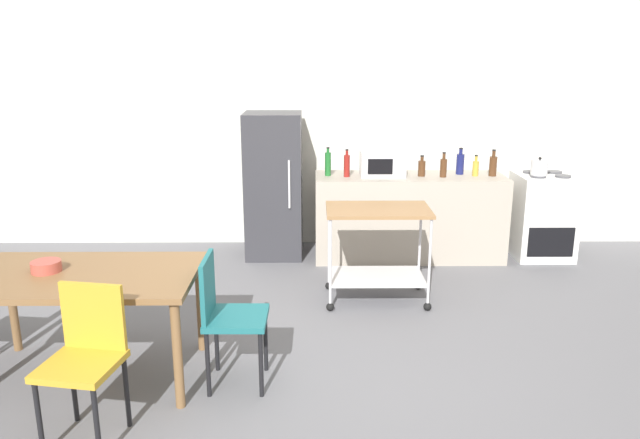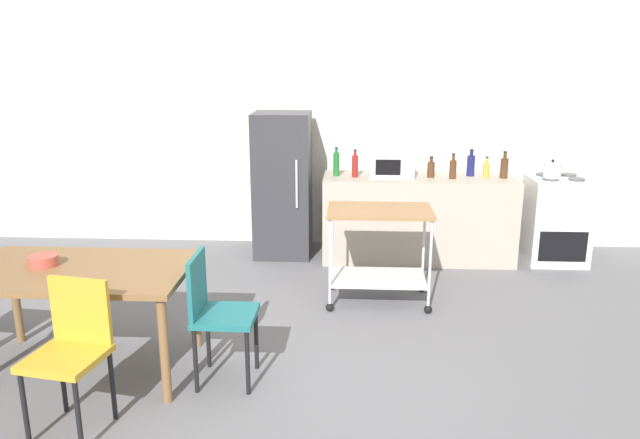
{
  "view_description": "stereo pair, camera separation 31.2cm",
  "coord_description": "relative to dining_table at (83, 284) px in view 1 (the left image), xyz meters",
  "views": [
    {
      "loc": [
        -0.11,
        -3.77,
        2.15
      ],
      "look_at": [
        -0.07,
        1.2,
        0.8
      ],
      "focal_mm": 34.52,
      "sensor_mm": 36.0,
      "label": 1
    },
    {
      "loc": [
        0.2,
        -3.77,
        2.15
      ],
      "look_at": [
        -0.07,
        1.2,
        0.8
      ],
      "focal_mm": 34.52,
      "sensor_mm": 36.0,
      "label": 2
    }
  ],
  "objects": [
    {
      "name": "dining_table",
      "position": [
        0.0,
        0.0,
        0.0
      ],
      "size": [
        1.5,
        0.9,
        0.75
      ],
      "color": "brown",
      "rests_on": "ground_plane"
    },
    {
      "name": "microwave",
      "position": [
        2.24,
        2.54,
        0.36
      ],
      "size": [
        0.46,
        0.35,
        0.26
      ],
      "color": "silver",
      "rests_on": "kitchen_counter"
    },
    {
      "name": "fruit_bowl",
      "position": [
        -0.24,
        0.03,
        0.12
      ],
      "size": [
        0.19,
        0.19,
        0.07
      ],
      "primitive_type": "cylinder",
      "color": "#B24C3F",
      "rests_on": "dining_table"
    },
    {
      "name": "bottle_sparkling_water",
      "position": [
        3.08,
        2.63,
        0.35
      ],
      "size": [
        0.08,
        0.08,
        0.28
      ],
      "color": "navy",
      "rests_on": "kitchen_counter"
    },
    {
      "name": "refrigerator",
      "position": [
        1.09,
        2.65,
        0.1
      ],
      "size": [
        0.6,
        0.63,
        1.55
      ],
      "color": "#333338",
      "rests_on": "ground_plane"
    },
    {
      "name": "bottle_wine",
      "position": [
        3.22,
        2.52,
        0.32
      ],
      "size": [
        0.06,
        0.06,
        0.22
      ],
      "color": "gold",
      "rests_on": "kitchen_counter"
    },
    {
      "name": "chair_teal",
      "position": [
        0.96,
        -0.1,
        -0.15
      ],
      "size": [
        0.4,
        0.4,
        0.89
      ],
      "rotation": [
        0.0,
        0.0,
        1.56
      ],
      "color": "#1E666B",
      "rests_on": "ground_plane"
    },
    {
      "name": "back_wall",
      "position": [
        1.64,
        3.15,
        0.78
      ],
      "size": [
        8.4,
        0.12,
        2.9
      ],
      "primitive_type": "cube",
      "color": "silver",
      "rests_on": "ground_plane"
    },
    {
      "name": "ground_plane",
      "position": [
        1.64,
        -0.05,
        -0.67
      ],
      "size": [
        12.0,
        12.0,
        0.0
      ],
      "primitive_type": "plane",
      "color": "slate"
    },
    {
      "name": "chair_mustard",
      "position": [
        0.24,
        -0.67,
        -0.15
      ],
      "size": [
        0.46,
        0.46,
        0.89
      ],
      "rotation": [
        0.0,
        0.0,
        -0.18
      ],
      "color": "gold",
      "rests_on": "ground_plane"
    },
    {
      "name": "bottle_sesame_oil",
      "position": [
        2.87,
        2.47,
        0.33
      ],
      "size": [
        0.07,
        0.07,
        0.26
      ],
      "color": "#4C2D19",
      "rests_on": "kitchen_counter"
    },
    {
      "name": "bottle_vinegar",
      "position": [
        1.87,
        2.5,
        0.35
      ],
      "size": [
        0.06,
        0.06,
        0.29
      ],
      "color": "maroon",
      "rests_on": "kitchen_counter"
    },
    {
      "name": "kettle",
      "position": [
        3.88,
        2.47,
        0.33
      ],
      "size": [
        0.24,
        0.17,
        0.19
      ],
      "color": "silver",
      "rests_on": "stove_oven"
    },
    {
      "name": "kitchen_cart",
      "position": [
        2.09,
        1.34,
        -0.1
      ],
      "size": [
        0.91,
        0.57,
        0.85
      ],
      "color": "olive",
      "rests_on": "ground_plane"
    },
    {
      "name": "bottle_soda",
      "position": [
        1.67,
        2.56,
        0.36
      ],
      "size": [
        0.06,
        0.06,
        0.3
      ],
      "color": "#1E6628",
      "rests_on": "kitchen_counter"
    },
    {
      "name": "bottle_olive_oil",
      "position": [
        3.41,
        2.53,
        0.34
      ],
      "size": [
        0.08,
        0.08,
        0.28
      ],
      "color": "#4C2D19",
      "rests_on": "kitchen_counter"
    },
    {
      "name": "bottle_hot_sauce",
      "position": [
        2.66,
        2.52,
        0.32
      ],
      "size": [
        0.08,
        0.08,
        0.22
      ],
      "color": "#4C2D19",
      "rests_on": "kitchen_counter"
    },
    {
      "name": "kitchen_counter",
      "position": [
        2.54,
        2.55,
        -0.22
      ],
      "size": [
        2.0,
        0.64,
        0.9
      ],
      "primitive_type": "cube",
      "color": "#A89E8E",
      "rests_on": "ground_plane"
    },
    {
      "name": "stove_oven",
      "position": [
        3.99,
        2.57,
        -0.22
      ],
      "size": [
        0.6,
        0.61,
        0.92
      ],
      "color": "white",
      "rests_on": "ground_plane"
    }
  ]
}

